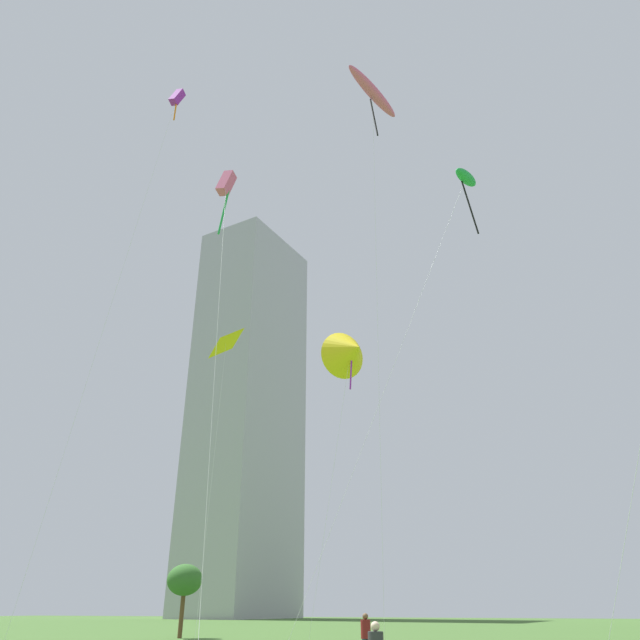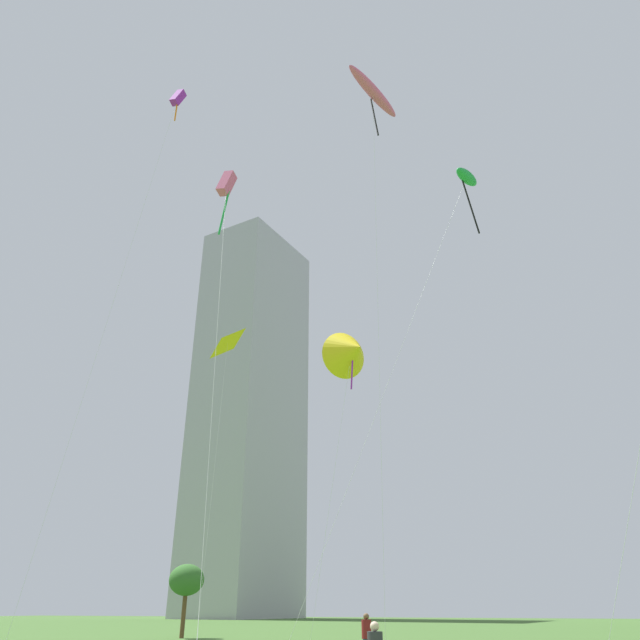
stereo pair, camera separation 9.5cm
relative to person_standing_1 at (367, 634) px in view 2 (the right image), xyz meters
name	(u,v)px [view 2 (the right image)]	position (x,y,z in m)	size (l,w,h in m)	color
person_standing_1	(367,634)	(0.00, 0.00, 0.00)	(0.41, 0.41, 1.85)	#1E478C
kite_flying_0	(351,351)	(-2.24, 5.81, 15.34)	(5.90, 5.08, 18.03)	silver
kite_flying_1	(467,178)	(6.20, 3.36, 24.52)	(9.62, 7.65, 26.37)	silver
kite_flying_2	(373,93)	(1.63, -0.49, 29.60)	(2.55, 4.62, 31.45)	silver
kite_flying_3	(226,186)	(-4.48, -6.54, 19.63)	(5.72, 8.33, 21.64)	silver
kite_flying_4	(177,100)	(-12.18, -1.68, 33.02)	(2.91, 3.63, 35.11)	silver
kite_flying_6	(227,344)	(-15.79, 13.49, 21.11)	(3.71, 6.09, 23.18)	silver
park_tree_1	(187,581)	(-19.57, 16.37, 2.88)	(2.70, 2.70, 5.14)	brown
distant_highrise_0	(250,408)	(-58.28, 97.20, 44.78)	(17.76, 25.08, 91.70)	#A8A8AD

